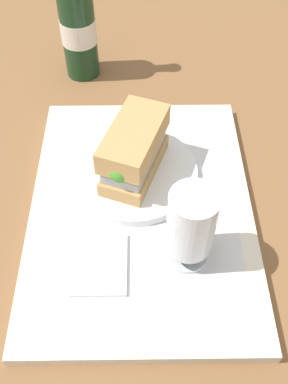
% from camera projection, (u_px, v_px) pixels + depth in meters
% --- Properties ---
extents(ground_plane, '(3.00, 3.00, 0.00)m').
position_uv_depth(ground_plane, '(144.00, 213.00, 0.65)').
color(ground_plane, brown).
extents(tray, '(0.44, 0.32, 0.02)m').
position_uv_depth(tray, '(144.00, 209.00, 0.64)').
color(tray, beige).
rests_on(tray, ground_plane).
extents(placemat, '(0.38, 0.27, 0.00)m').
position_uv_depth(placemat, '(144.00, 205.00, 0.63)').
color(placemat, silver).
rests_on(placemat, tray).
extents(plate, '(0.19, 0.19, 0.01)m').
position_uv_depth(plate, '(138.00, 173.00, 0.66)').
color(plate, white).
rests_on(plate, placemat).
extents(sandwich, '(0.14, 0.11, 0.08)m').
position_uv_depth(sandwich, '(136.00, 151.00, 0.62)').
color(sandwich, tan).
rests_on(sandwich, plate).
extents(beer_glass, '(0.06, 0.06, 0.12)m').
position_uv_depth(beer_glass, '(194.00, 226.00, 0.52)').
color(beer_glass, silver).
rests_on(beer_glass, placemat).
extents(napkin_folded, '(0.09, 0.07, 0.01)m').
position_uv_depth(napkin_folded, '(103.00, 264.00, 0.57)').
color(napkin_folded, white).
rests_on(napkin_folded, placemat).
extents(second_bottle, '(0.07, 0.07, 0.27)m').
position_uv_depth(second_bottle, '(80.00, 23.00, 0.78)').
color(second_bottle, '#19381E').
rests_on(second_bottle, ground_plane).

